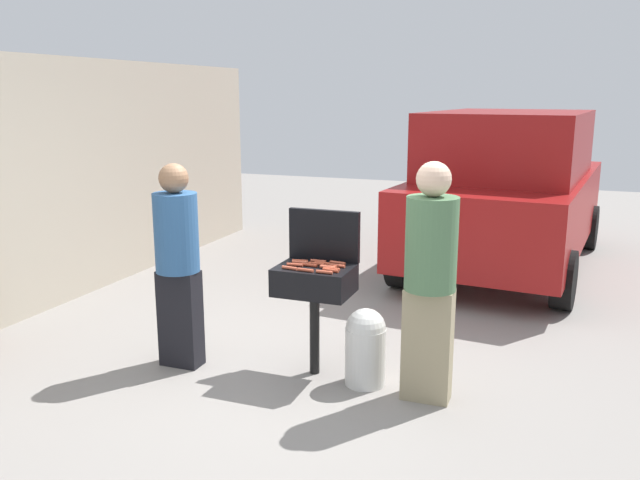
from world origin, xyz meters
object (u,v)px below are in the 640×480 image
hot_dog_4 (328,267)px  person_left (178,259)px  person_right (430,274)px  parked_minivan (508,190)px  hot_dog_6 (289,268)px  hot_dog_1 (332,269)px  hot_dog_7 (300,262)px  hot_dog_2 (329,266)px  hot_dog_13 (306,270)px  hot_dog_9 (300,261)px  hot_dog_12 (294,265)px  hot_dog_11 (316,264)px  hot_dog_5 (337,266)px  bbq_grill (314,284)px  hot_dog_14 (338,263)px  hot_dog_0 (324,272)px  hot_dog_15 (331,270)px  hot_dog_3 (318,261)px  hot_dog_8 (309,265)px  hot_dog_10 (323,263)px  propane_tank (365,345)px

hot_dog_4 → person_left: size_ratio=0.08×
person_right → parked_minivan: (0.18, 4.14, 0.06)m
hot_dog_4 → hot_dog_6: size_ratio=1.00×
hot_dog_4 → person_left: (-1.23, -0.21, 0.01)m
hot_dog_1 → hot_dog_7: (-0.31, 0.10, 0.00)m
hot_dog_2 → hot_dog_13: same height
hot_dog_9 → hot_dog_13: same height
hot_dog_12 → parked_minivan: size_ratio=0.03×
hot_dog_11 → hot_dog_2: bearing=-17.3°
hot_dog_1 → hot_dog_9: (-0.32, 0.14, 0.00)m
parked_minivan → hot_dog_5: bearing=82.3°
bbq_grill → hot_dog_9: (-0.16, 0.08, 0.15)m
hot_dog_7 → hot_dog_14: (0.29, 0.09, 0.00)m
hot_dog_0 → hot_dog_4: 0.14m
hot_dog_0 → hot_dog_9: bearing=140.7°
hot_dog_15 → hot_dog_6: bearing=-172.2°
hot_dog_3 → hot_dog_6: same height
hot_dog_15 → hot_dog_14: bearing=95.7°
hot_dog_9 → hot_dog_14: bearing=9.5°
bbq_grill → hot_dog_6: (-0.15, -0.15, 0.15)m
hot_dog_0 → person_left: bearing=-176.8°
hot_dog_1 → hot_dog_15: 0.04m
hot_dog_3 → hot_dog_13: bearing=-89.3°
bbq_grill → hot_dog_8: (-0.04, -0.01, 0.15)m
hot_dog_11 → hot_dog_13: same height
person_left → hot_dog_6: bearing=-7.7°
hot_dog_14 → bbq_grill: bearing=-138.3°
hot_dog_11 → hot_dog_5: bearing=1.5°
hot_dog_13 → parked_minivan: bearing=74.7°
hot_dog_9 → hot_dog_10: same height
hot_dog_9 → parked_minivan: (1.28, 3.93, 0.11)m
hot_dog_9 → hot_dog_5: bearing=-5.6°
hot_dog_14 → person_right: 0.84m
hot_dog_9 → hot_dog_11: (0.15, -0.04, 0.00)m
person_left → hot_dog_3: bearing=5.3°
hot_dog_1 → hot_dog_8: (-0.21, 0.05, 0.00)m
hot_dog_11 → hot_dog_13: 0.21m
hot_dog_13 → hot_dog_14: bearing=61.3°
parked_minivan → hot_dog_10: bearing=80.4°
hot_dog_10 → parked_minivan: size_ratio=0.03×
hot_dog_2 → hot_dog_8: size_ratio=1.00×
hot_dog_10 → hot_dog_14: 0.12m
hot_dog_5 → person_left: size_ratio=0.08×
hot_dog_6 → person_left: size_ratio=0.08×
bbq_grill → hot_dog_6: hot_dog_6 is taller
hot_dog_1 → propane_tank: (0.28, 0.01, -0.59)m
hot_dog_8 → hot_dog_5: bearing=15.5°
person_left → propane_tank: bearing=-6.3°
hot_dog_1 → hot_dog_5: bearing=86.2°
hot_dog_10 → hot_dog_11: size_ratio=1.00×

